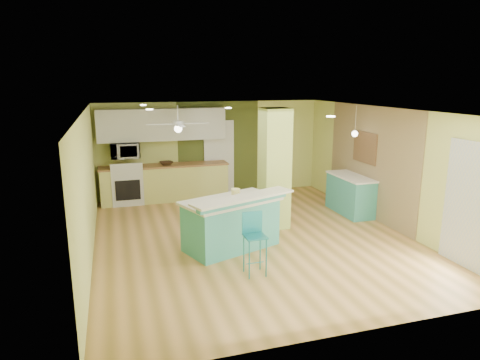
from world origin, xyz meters
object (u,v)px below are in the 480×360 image
(peninsula, at_px, (232,222))
(fruit_bowl, at_px, (166,163))
(canister, at_px, (236,193))
(side_counter, at_px, (350,194))
(bar_stool, at_px, (254,233))

(peninsula, bearing_deg, fruit_bowl, 80.85)
(fruit_bowl, height_order, canister, canister)
(fruit_bowl, bearing_deg, side_counter, -30.12)
(peninsula, relative_size, side_counter, 1.54)
(bar_stool, relative_size, side_counter, 0.73)
(peninsula, height_order, fruit_bowl, peninsula)
(bar_stool, bearing_deg, peninsula, 92.35)
(bar_stool, bearing_deg, fruit_bowl, 98.95)
(peninsula, bearing_deg, side_counter, 0.98)
(peninsula, bearing_deg, bar_stool, -107.77)
(peninsula, distance_m, side_counter, 3.48)
(bar_stool, height_order, fruit_bowl, fruit_bowl)
(peninsula, relative_size, bar_stool, 2.11)
(peninsula, xyz_separation_m, canister, (0.13, 0.16, 0.51))
(fruit_bowl, xyz_separation_m, canister, (0.85, -3.41, 0.02))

